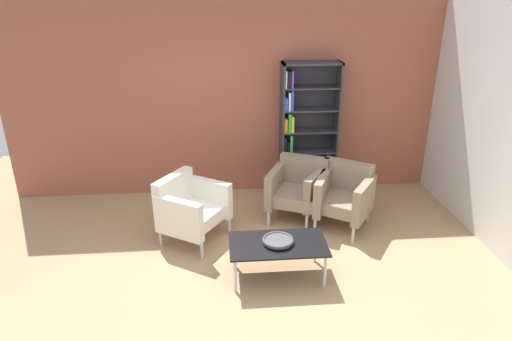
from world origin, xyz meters
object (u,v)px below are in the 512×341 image
at_px(coffee_table_low, 278,246).
at_px(armchair_corner_red, 341,194).
at_px(decorative_bowl, 278,240).
at_px(armchair_spare_guest, 299,188).
at_px(bookshelf_tall, 304,131).
at_px(armchair_by_bookshelf, 190,207).

relative_size(coffee_table_low, armchair_corner_red, 1.06).
bearing_deg(coffee_table_low, decorative_bowl, 14.04).
distance_m(armchair_spare_guest, armchair_corner_red, 0.54).
xyz_separation_m(bookshelf_tall, armchair_by_bookshelf, (-1.56, -1.19, -0.53)).
distance_m(coffee_table_low, decorative_bowl, 0.07).
height_order(bookshelf_tall, decorative_bowl, bookshelf_tall).
distance_m(coffee_table_low, armchair_by_bookshelf, 1.27).
bearing_deg(bookshelf_tall, armchair_spare_guest, -103.05).
distance_m(bookshelf_tall, armchair_corner_red, 1.16).
height_order(armchair_by_bookshelf, armchair_spare_guest, same).
bearing_deg(armchair_by_bookshelf, decorative_bowl, -99.92).
bearing_deg(armchair_corner_red, bookshelf_tall, 142.38).
bearing_deg(coffee_table_low, armchair_spare_guest, 70.72).
xyz_separation_m(armchair_by_bookshelf, armchair_corner_red, (1.88, 0.20, 0.00)).
height_order(bookshelf_tall, armchair_by_bookshelf, bookshelf_tall).
relative_size(bookshelf_tall, armchair_by_bookshelf, 2.02).
bearing_deg(armchair_spare_guest, armchair_by_bookshelf, -138.64).
relative_size(coffee_table_low, armchair_spare_guest, 1.10).
bearing_deg(armchair_corner_red, decorative_bowl, -96.87).
bearing_deg(armchair_spare_guest, bookshelf_tall, 101.45).
bearing_deg(decorative_bowl, armchair_by_bookshelf, 137.69).
distance_m(decorative_bowl, armchair_spare_guest, 1.35).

